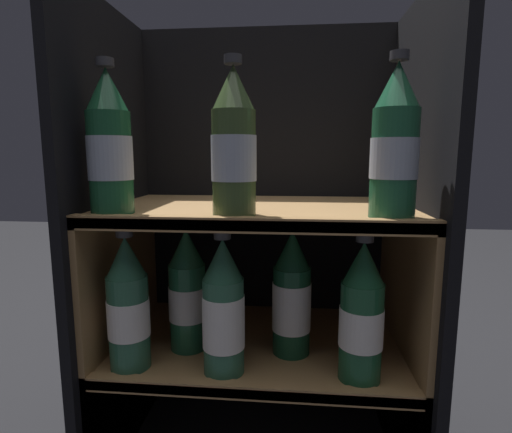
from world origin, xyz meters
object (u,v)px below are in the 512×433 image
bottle_upper_front_0 (110,147)px  bottle_lower_front_0 (128,307)px  bottle_lower_front_2 (361,316)px  bottle_lower_back_0 (187,293)px  bottle_lower_back_1 (292,297)px  bottle_upper_front_1 (234,146)px  bottle_lower_front_1 (223,311)px  bottle_upper_front_2 (395,146)px

bottle_upper_front_0 → bottle_lower_front_0: bearing=-0.0°
bottle_lower_front_2 → bottle_lower_back_0: 0.34m
bottle_lower_front_0 → bottle_lower_back_0: (0.09, 0.08, 0.00)m
bottle_upper_front_0 → bottle_lower_back_1: (0.32, 0.08, -0.29)m
bottle_lower_back_0 → bottle_lower_front_0: bearing=-136.4°
bottle_upper_front_0 → bottle_upper_front_1: same height
bottle_lower_front_1 → bottle_lower_back_0: size_ratio=1.00×
bottle_upper_front_1 → bottle_lower_front_0: bottle_upper_front_1 is taller
bottle_lower_front_2 → bottle_lower_back_1: same height
bottle_lower_front_2 → bottle_lower_back_1: (-0.12, 0.08, -0.00)m
bottle_upper_front_1 → bottle_lower_front_0: (-0.20, 0.00, -0.29)m
bottle_lower_front_0 → bottle_lower_front_2: same height
bottle_upper_front_0 → bottle_lower_front_0: (0.02, -0.00, -0.29)m
bottle_upper_front_0 → bottle_lower_front_2: bottle_upper_front_0 is taller
bottle_lower_front_1 → bottle_lower_front_2: bearing=0.0°
bottle_lower_front_0 → bottle_lower_back_1: (0.30, 0.08, -0.00)m
bottle_upper_front_0 → bottle_lower_back_0: 0.32m
bottle_upper_front_2 → bottle_lower_back_1: size_ratio=1.00×
bottle_upper_front_1 → bottle_lower_front_1: bearing=180.0°
bottle_lower_front_1 → bottle_lower_back_0: same height
bottle_lower_front_0 → bottle_lower_front_1: size_ratio=1.00×
bottle_upper_front_2 → bottle_lower_front_0: bottle_upper_front_2 is taller
bottle_lower_back_1 → bottle_lower_front_0: bearing=-164.2°
bottle_upper_front_1 → bottle_lower_front_1: size_ratio=1.00×
bottle_upper_front_0 → bottle_lower_back_1: bottle_upper_front_0 is taller
bottle_upper_front_0 → bottle_lower_front_2: size_ratio=1.00×
bottle_lower_front_2 → bottle_lower_front_0: bearing=180.0°
bottle_upper_front_0 → bottle_upper_front_1: 0.22m
bottle_upper_front_0 → bottle_lower_front_1: bottle_upper_front_0 is taller
bottle_lower_back_0 → bottle_upper_front_1: bearing=-37.5°
bottle_lower_front_0 → bottle_upper_front_0: bearing=180.0°
bottle_lower_front_0 → bottle_lower_back_1: bearing=15.8°
bottle_upper_front_0 → bottle_lower_front_0: bottle_upper_front_0 is taller
bottle_upper_front_1 → bottle_lower_back_0: (-0.11, 0.08, -0.29)m
bottle_lower_front_1 → bottle_upper_front_2: bearing=0.0°
bottle_upper_front_0 → bottle_lower_front_0: 0.29m
bottle_upper_front_2 → bottle_lower_back_0: bearing=167.3°
bottle_upper_front_1 → bottle_lower_front_2: bearing=0.0°
bottle_lower_front_1 → bottle_lower_front_2: size_ratio=1.00×
bottle_upper_front_0 → bottle_upper_front_2: bearing=-0.0°
bottle_lower_front_0 → bottle_lower_back_0: same height
bottle_upper_front_0 → bottle_lower_front_2: 0.53m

